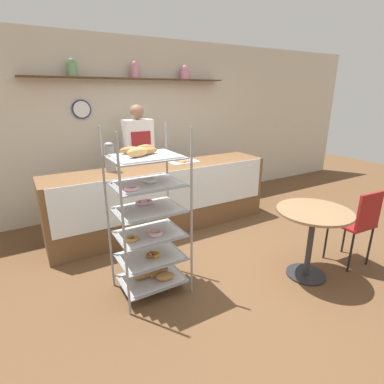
# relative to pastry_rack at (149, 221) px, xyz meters

# --- Properties ---
(ground_plane) EXTENTS (14.00, 14.00, 0.00)m
(ground_plane) POSITION_rel_pastry_rack_xyz_m (0.72, -0.01, -0.74)
(ground_plane) COLOR brown
(back_wall) EXTENTS (10.00, 0.30, 2.70)m
(back_wall) POSITION_rel_pastry_rack_xyz_m (0.72, 2.32, 0.62)
(back_wall) COLOR beige
(back_wall) RESTS_ON ground_plane
(display_counter) EXTENTS (3.14, 0.62, 0.93)m
(display_counter) POSITION_rel_pastry_rack_xyz_m (0.72, 1.24, -0.28)
(display_counter) COLOR brown
(display_counter) RESTS_ON ground_plane
(pastry_rack) EXTENTS (0.66, 0.51, 1.62)m
(pastry_rack) POSITION_rel_pastry_rack_xyz_m (0.00, 0.00, 0.00)
(pastry_rack) COLOR gray
(pastry_rack) RESTS_ON ground_plane
(person_worker) EXTENTS (0.41, 0.23, 1.73)m
(person_worker) POSITION_rel_pastry_rack_xyz_m (0.60, 1.76, 0.21)
(person_worker) COLOR #282833
(person_worker) RESTS_ON ground_plane
(cafe_table) EXTENTS (0.75, 0.75, 0.76)m
(cafe_table) POSITION_rel_pastry_rack_xyz_m (1.54, -0.63, -0.17)
(cafe_table) COLOR #262628
(cafe_table) RESTS_ON ground_plane
(cafe_chair) EXTENTS (0.40, 0.40, 0.90)m
(cafe_chair) POSITION_rel_pastry_rack_xyz_m (2.16, -0.75, -0.18)
(cafe_chair) COLOR black
(cafe_chair) RESTS_ON ground_plane
(coffee_carafe) EXTENTS (0.13, 0.13, 0.38)m
(coffee_carafe) POSITION_rel_pastry_rack_xyz_m (0.04, 1.31, 0.37)
(coffee_carafe) COLOR gray
(coffee_carafe) RESTS_ON display_counter
(donut_tray_counter) EXTENTS (0.42, 0.29, 0.05)m
(donut_tray_counter) POSITION_rel_pastry_rack_xyz_m (1.10, 1.33, 0.20)
(donut_tray_counter) COLOR white
(donut_tray_counter) RESTS_ON display_counter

